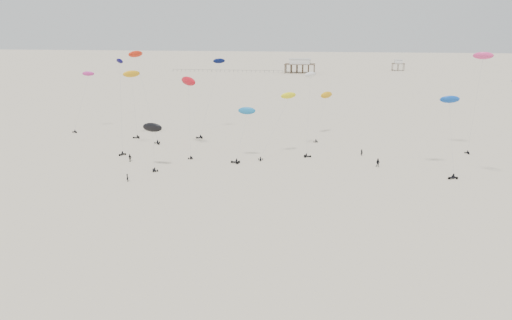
% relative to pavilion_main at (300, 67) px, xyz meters
% --- Properties ---
extents(ground_plane, '(900.00, 900.00, 0.00)m').
position_rel_pavilion_main_xyz_m(ground_plane, '(10.00, -150.00, -4.22)').
color(ground_plane, beige).
extents(pavilion_main, '(21.00, 13.00, 9.80)m').
position_rel_pavilion_main_xyz_m(pavilion_main, '(0.00, 0.00, 0.00)').
color(pavilion_main, brown).
rests_on(pavilion_main, ground).
extents(pavilion_small, '(9.00, 7.00, 8.00)m').
position_rel_pavilion_main_xyz_m(pavilion_small, '(70.00, 30.00, -0.74)').
color(pavilion_small, brown).
rests_on(pavilion_small, ground).
extents(pier_fence, '(80.20, 0.20, 1.50)m').
position_rel_pavilion_main_xyz_m(pier_fence, '(-52.00, -0.00, -3.45)').
color(pier_fence, black).
rests_on(pier_fence, ground).
extents(rig_0, '(9.01, 7.32, 16.80)m').
position_rel_pavilion_main_xyz_m(rig_0, '(12.10, -232.98, 8.29)').
color(rig_0, black).
rests_on(rig_0, ground).
extents(rig_1, '(3.32, 6.83, 24.04)m').
position_rel_pavilion_main_xyz_m(rig_1, '(-28.76, -234.74, 8.31)').
color(rig_1, black).
rests_on(rig_1, ground).
extents(rig_2, '(5.08, 4.44, 25.84)m').
position_rel_pavilion_main_xyz_m(rig_2, '(60.20, -219.90, 17.41)').
color(rig_2, black).
rests_on(rig_2, ground).
extents(rig_4, '(9.50, 6.85, 25.47)m').
position_rel_pavilion_main_xyz_m(rig_4, '(-28.11, -221.41, 13.56)').
color(rig_4, black).
rests_on(rig_4, ground).
extents(rig_5, '(6.17, 7.53, 18.49)m').
position_rel_pavilion_main_xyz_m(rig_5, '(-51.63, -208.81, 9.15)').
color(rig_5, black).
rests_on(rig_5, ground).
extents(rig_6, '(5.05, 4.23, 10.87)m').
position_rel_pavilion_main_xyz_m(rig_6, '(-15.73, -247.93, 4.05)').
color(rig_6, black).
rests_on(rig_6, ground).
extents(rig_7, '(6.88, 13.12, 23.27)m').
position_rel_pavilion_main_xyz_m(rig_7, '(-11.66, -207.91, 9.70)').
color(rig_7, black).
rests_on(rig_7, ground).
extents(rig_8, '(5.45, 5.30, 13.17)m').
position_rel_pavilion_main_xyz_m(rig_8, '(3.08, -237.62, 4.11)').
color(rig_8, black).
rests_on(rig_8, ground).
extents(rig_9, '(3.56, 9.53, 20.71)m').
position_rel_pavilion_main_xyz_m(rig_9, '(18.13, -227.12, 8.86)').
color(rig_9, black).
rests_on(rig_9, ground).
extents(rig_10, '(4.66, 9.44, 17.24)m').
position_rel_pavilion_main_xyz_m(rig_10, '(49.62, -240.24, 7.40)').
color(rig_10, black).
rests_on(rig_10, ground).
extents(rig_11, '(5.18, 4.90, 19.78)m').
position_rel_pavilion_main_xyz_m(rig_11, '(-32.98, -216.55, 11.05)').
color(rig_11, black).
rests_on(rig_11, ground).
extents(rig_12, '(6.49, 13.63, 20.36)m').
position_rel_pavilion_main_xyz_m(rig_12, '(-12.84, -228.30, 12.40)').
color(rig_12, black).
rests_on(rig_12, ground).
extents(rig_13, '(5.17, 12.88, 14.60)m').
position_rel_pavilion_main_xyz_m(rig_13, '(21.70, -206.14, 6.22)').
color(rig_13, black).
rests_on(rig_13, ground).
extents(spectator_0, '(0.85, 0.86, 1.98)m').
position_rel_pavilion_main_xyz_m(spectator_0, '(-18.11, -257.69, -4.22)').
color(spectator_0, black).
rests_on(spectator_0, ground).
extents(spectator_1, '(1.29, 0.99, 2.32)m').
position_rel_pavilion_main_xyz_m(spectator_1, '(34.97, -237.97, -4.22)').
color(spectator_1, black).
rests_on(spectator_1, ground).
extents(spectator_2, '(1.39, 0.96, 2.15)m').
position_rel_pavilion_main_xyz_m(spectator_2, '(-24.00, -242.31, -4.22)').
color(spectator_2, black).
rests_on(spectator_2, ground).
extents(spectator_3, '(0.86, 0.85, 1.96)m').
position_rel_pavilion_main_xyz_m(spectator_3, '(31.73, -227.91, -4.22)').
color(spectator_3, black).
rests_on(spectator_3, ground).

